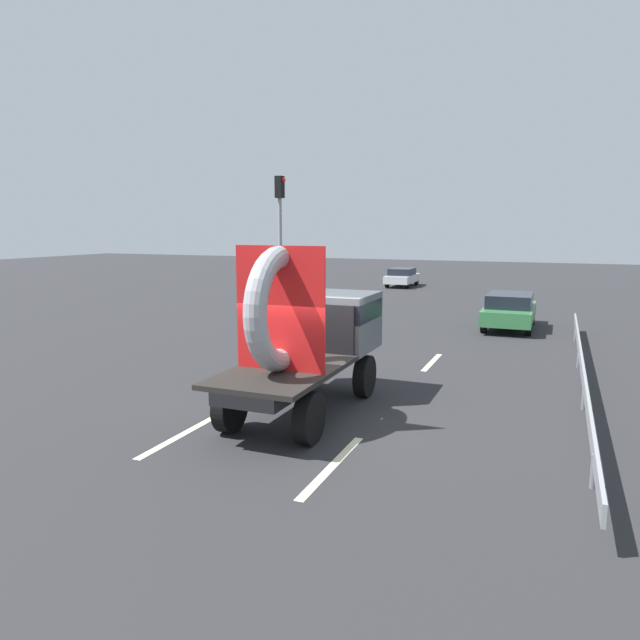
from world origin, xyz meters
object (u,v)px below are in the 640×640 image
at_px(distant_sedan, 509,310).
at_px(traffic_light, 280,228).
at_px(oncoming_car, 402,277).
at_px(flatbed_truck, 313,332).

distance_m(distant_sedan, traffic_light, 9.96).
height_order(distant_sedan, oncoming_car, distant_sedan).
bearing_deg(oncoming_car, traffic_light, -94.10).
height_order(flatbed_truck, traffic_light, traffic_light).
distance_m(traffic_light, oncoming_car, 16.67).
height_order(traffic_light, oncoming_car, traffic_light).
bearing_deg(distant_sedan, flatbed_truck, -104.81).
distance_m(flatbed_truck, oncoming_car, 27.39).
height_order(flatbed_truck, distant_sedan, flatbed_truck).
height_order(distant_sedan, traffic_light, traffic_light).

